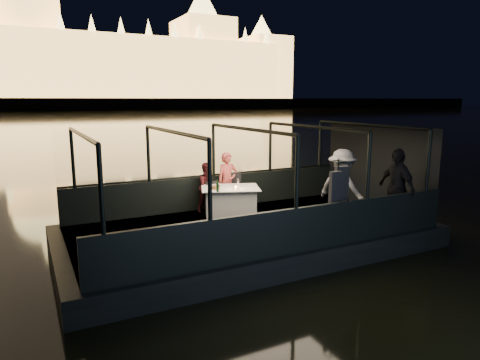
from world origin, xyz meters
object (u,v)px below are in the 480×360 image
wine_bottle (218,186)px  passenger_dark (396,191)px  coat_stand (337,199)px  dining_table_central (230,202)px  chair_port_left (215,197)px  chair_port_right (236,195)px  passenger_stripe (342,190)px  person_woman_coral (228,182)px  person_man_maroon (208,184)px

wine_bottle → passenger_dark: bearing=-31.3°
coat_stand → dining_table_central: bearing=113.9°
chair_port_left → chair_port_right: bearing=-12.2°
passenger_stripe → chair_port_right: bearing=19.4°
dining_table_central → passenger_dark: 4.02m
chair_port_left → passenger_dark: 4.48m
chair_port_right → person_woman_coral: 0.42m
person_man_maroon → wine_bottle: bearing=-113.2°
chair_port_right → wine_bottle: size_ratio=3.41×
passenger_dark → dining_table_central: bearing=-125.0°
passenger_stripe → wine_bottle: 2.97m
dining_table_central → passenger_stripe: (2.04, -1.85, 0.47)m
chair_port_right → person_woman_coral: person_woman_coral is taller
person_woman_coral → wine_bottle: (-0.76, -1.05, 0.17)m
dining_table_central → coat_stand: 3.00m
wine_bottle → coat_stand: bearing=-54.5°
person_woman_coral → passenger_stripe: passenger_stripe is taller
chair_port_right → passenger_stripe: 2.87m
chair_port_left → coat_stand: coat_stand is taller
wine_bottle → dining_table_central: bearing=33.2°
person_woman_coral → wine_bottle: 1.31m
chair_port_right → coat_stand: bearing=-57.7°
person_man_maroon → passenger_stripe: bearing=-60.8°
passenger_dark → chair_port_left: bearing=-127.6°
chair_port_left → passenger_dark: passenger_dark is taller
person_man_maroon → coat_stand: bearing=-79.4°
wine_bottle → chair_port_right: bearing=41.4°
coat_stand → person_woman_coral: 3.55m
coat_stand → person_man_maroon: (-1.51, 3.42, -0.15)m
wine_bottle → person_man_maroon: bearing=80.1°
chair_port_right → coat_stand: (0.82, -3.15, 0.45)m
coat_stand → person_man_maroon: coat_stand is taller
chair_port_left → coat_stand: (1.43, -3.15, 0.45)m
dining_table_central → person_man_maroon: 0.87m
person_woman_coral → person_man_maroon: person_woman_coral is taller
dining_table_central → passenger_stripe: passenger_stripe is taller
coat_stand → person_woman_coral: bearing=105.3°
person_man_maroon → passenger_dark: passenger_dark is taller
dining_table_central → wine_bottle: (-0.50, -0.33, 0.53)m
dining_table_central → person_man_maroon: size_ratio=1.09×
passenger_stripe → passenger_dark: passenger_dark is taller
chair_port_left → wine_bottle: size_ratio=2.81×
person_man_maroon → person_woman_coral: bearing=-13.3°
passenger_stripe → passenger_dark: (1.06, -0.66, 0.00)m
chair_port_left → passenger_dark: bearing=-53.9°
person_man_maroon → passenger_dark: 4.71m
dining_table_central → person_man_maroon: bearing=113.7°
chair_port_right → person_man_maroon: 0.81m
wine_bottle → person_woman_coral: bearing=53.9°
passenger_dark → wine_bottle: size_ratio=6.32×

